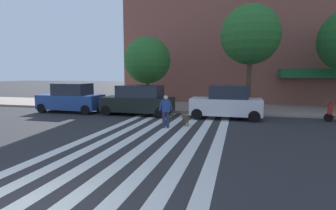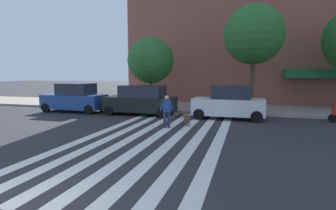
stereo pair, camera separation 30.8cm
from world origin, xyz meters
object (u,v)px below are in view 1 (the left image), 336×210
parked_car_behind_first (138,100)px  pedestrian_dog_walker (166,110)px  street_tree_middle (250,35)px  parked_car_third_in_line (227,103)px  street_tree_nearest (147,60)px  dog_on_leash (185,117)px  parked_car_near_curb (71,99)px

parked_car_behind_first → pedestrian_dog_walker: 4.66m
street_tree_middle → parked_car_third_in_line: bearing=-116.8°
parked_car_behind_first → parked_car_third_in_line: parked_car_third_in_line is taller
street_tree_nearest → dog_on_leash: street_tree_nearest is taller
street_tree_nearest → pedestrian_dog_walker: (3.44, -7.13, -2.83)m
parked_car_behind_first → parked_car_third_in_line: size_ratio=1.12×
parked_car_near_curb → street_tree_middle: 13.11m
pedestrian_dog_walker → dog_on_leash: (0.82, 0.89, -0.48)m
parked_car_near_curb → street_tree_middle: size_ratio=0.62×
parked_car_third_in_line → parked_car_behind_first: bearing=-180.0°
parked_car_behind_first → dog_on_leash: size_ratio=4.53×
pedestrian_dog_walker → dog_on_leash: pedestrian_dog_walker is taller
parked_car_near_curb → parked_car_behind_first: parked_car_near_curb is taller
parked_car_near_curb → parked_car_behind_first: (5.06, -0.00, -0.01)m
parked_car_behind_first → dog_on_leash: bearing=-36.7°
parked_car_third_in_line → pedestrian_dog_walker: (-2.81, -3.66, -0.04)m
street_tree_middle → pedestrian_dog_walker: size_ratio=4.36×
parked_car_near_curb → pedestrian_dog_walker: parked_car_near_curb is taller
street_tree_middle → dog_on_leash: street_tree_middle is taller
pedestrian_dog_walker → dog_on_leash: size_ratio=1.58×
street_tree_nearest → dog_on_leash: bearing=-55.6°
parked_car_near_curb → street_tree_nearest: 6.33m
parked_car_third_in_line → street_tree_nearest: street_tree_nearest is taller
street_tree_nearest → street_tree_middle: (7.59, -0.84, 1.54)m
parked_car_near_curb → dog_on_leash: size_ratio=4.28×
dog_on_leash → parked_car_third_in_line: bearing=54.3°
street_tree_nearest → pedestrian_dog_walker: size_ratio=3.30×
parked_car_third_in_line → pedestrian_dog_walker: bearing=-127.6°
street_tree_middle → parked_car_near_curb: bearing=-167.7°
parked_car_near_curb → parked_car_third_in_line: size_ratio=1.05×
parked_car_near_curb → pedestrian_dog_walker: size_ratio=2.71×
parked_car_behind_first → street_tree_nearest: size_ratio=0.87×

